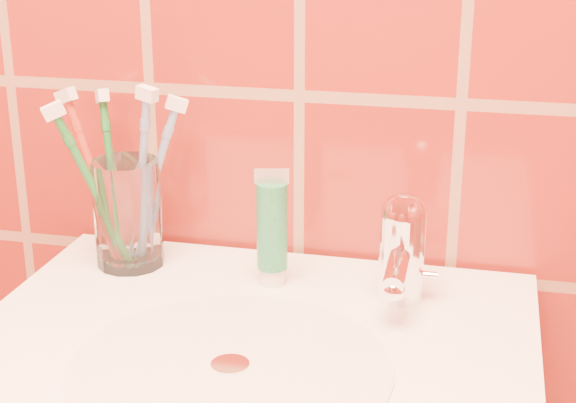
# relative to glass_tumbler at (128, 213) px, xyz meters

# --- Properties ---
(glass_tumbler) EXTENTS (0.10, 0.10, 0.13)m
(glass_tumbler) POSITION_rel_glass_tumbler_xyz_m (0.00, 0.00, 0.00)
(glass_tumbler) COLOR white
(glass_tumbler) RESTS_ON pedestal_sink
(toothpaste_tube) EXTENTS (0.04, 0.03, 0.13)m
(toothpaste_tube) POSITION_rel_glass_tumbler_xyz_m (0.18, -0.02, -0.00)
(toothpaste_tube) COLOR white
(toothpaste_tube) RESTS_ON pedestal_sink
(faucet) EXTENTS (0.05, 0.11, 0.12)m
(faucet) POSITION_rel_glass_tumbler_xyz_m (0.32, -0.02, 0.00)
(faucet) COLOR white
(faucet) RESTS_ON pedestal_sink
(toothbrush_0) EXTENTS (0.08, 0.07, 0.22)m
(toothbrush_0) POSITION_rel_glass_tumbler_xyz_m (0.02, 0.01, 0.04)
(toothbrush_0) COLOR #718EC9
(toothbrush_0) RESTS_ON glass_tumbler
(toothbrush_1) EXTENTS (0.13, 0.12, 0.21)m
(toothbrush_1) POSITION_rel_glass_tumbler_xyz_m (0.02, 0.02, 0.03)
(toothbrush_1) COLOR #759DD0
(toothbrush_1) RESTS_ON glass_tumbler
(toothbrush_2) EXTENTS (0.12, 0.14, 0.22)m
(toothbrush_2) POSITION_rel_glass_tumbler_xyz_m (-0.03, 0.02, 0.03)
(toothbrush_2) COLOR #1C6A28
(toothbrush_2) RESTS_ON glass_tumbler
(toothbrush_3) EXTENTS (0.15, 0.13, 0.21)m
(toothbrush_3) POSITION_rel_glass_tumbler_xyz_m (-0.04, 0.00, 0.04)
(toothbrush_3) COLOR #A33223
(toothbrush_3) RESTS_ON glass_tumbler
(toothbrush_4) EXTENTS (0.16, 0.14, 0.21)m
(toothbrush_4) POSITION_rel_glass_tumbler_xyz_m (-0.03, -0.03, 0.04)
(toothbrush_4) COLOR #1F7730
(toothbrush_4) RESTS_ON glass_tumbler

